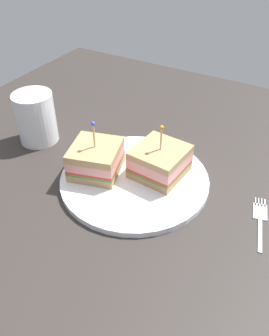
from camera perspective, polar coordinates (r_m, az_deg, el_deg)
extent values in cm
cube|color=#2D2826|center=(63.22, 0.00, -2.89)|extent=(100.02, 100.02, 2.00)
cylinder|color=white|center=(62.23, 0.00, -1.83)|extent=(26.12, 26.12, 1.06)
cube|color=tan|center=(62.51, 4.05, -0.37)|extent=(9.12, 9.43, 1.23)
cube|color=#478438|center=(62.01, 4.08, 0.22)|extent=(9.12, 9.43, 0.40)
cube|color=red|center=(61.73, 4.10, 0.55)|extent=(9.12, 9.43, 0.50)
cube|color=#E59389|center=(61.03, 4.15, 1.41)|extent=(9.12, 9.43, 1.83)
cube|color=tan|center=(60.13, 4.21, 2.58)|extent=(9.12, 9.43, 1.23)
cylinder|color=tan|center=(58.72, 4.32, 4.54)|extent=(0.30, 0.30, 4.94)
sphere|color=orange|center=(57.39, 4.44, 6.59)|extent=(0.70, 0.70, 0.70)
cube|color=tan|center=(63.18, -6.16, 0.05)|extent=(10.23, 10.44, 1.38)
cube|color=#478438|center=(62.64, -6.21, 0.69)|extent=(10.23, 10.44, 0.40)
cube|color=red|center=(62.37, -6.24, 1.02)|extent=(10.23, 10.44, 0.50)
cube|color=#E59389|center=(61.74, -6.30, 1.79)|extent=(10.23, 10.44, 1.60)
cube|color=tan|center=(60.87, -6.40, 2.92)|extent=(10.23, 10.44, 1.38)
cylinder|color=tan|center=(59.40, -6.58, 5.00)|extent=(0.30, 0.30, 5.28)
sphere|color=blue|center=(58.00, -6.76, 7.18)|extent=(0.70, 0.70, 0.70)
cylinder|color=beige|center=(73.94, -15.54, 7.08)|extent=(6.88, 6.88, 7.95)
cylinder|color=white|center=(73.38, -15.69, 7.84)|extent=(7.82, 7.82, 10.24)
cube|color=silver|center=(56.73, 19.69, -10.19)|extent=(2.20, 6.64, 0.35)
cube|color=silver|center=(60.37, 19.71, -6.63)|extent=(3.00, 4.02, 0.35)
cube|color=silver|center=(62.10, 20.40, -5.34)|extent=(0.66, 1.98, 0.35)
cube|color=silver|center=(62.03, 19.94, -5.27)|extent=(0.66, 1.98, 0.35)
cube|color=silver|center=(61.96, 19.49, -5.20)|extent=(0.66, 1.98, 0.35)
cube|color=silver|center=(61.89, 19.03, -5.12)|extent=(0.66, 1.98, 0.35)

